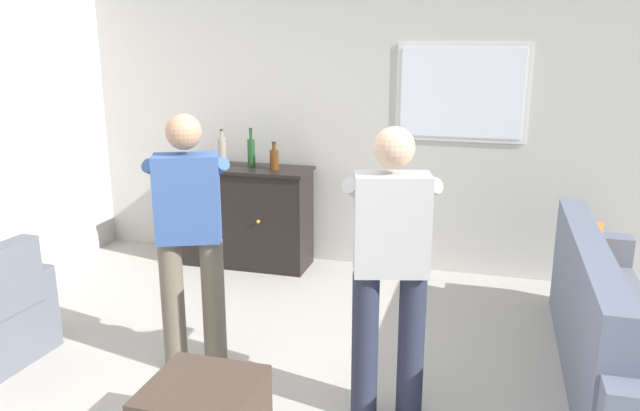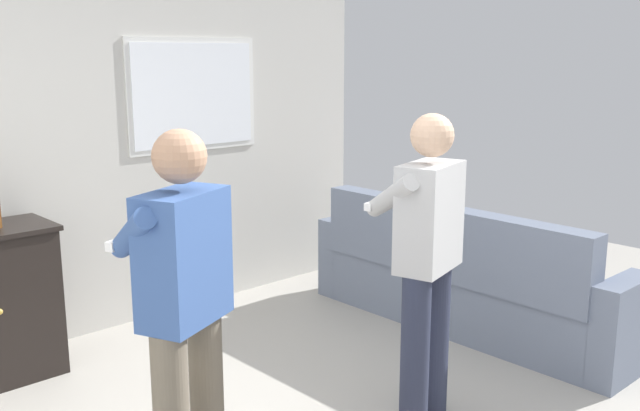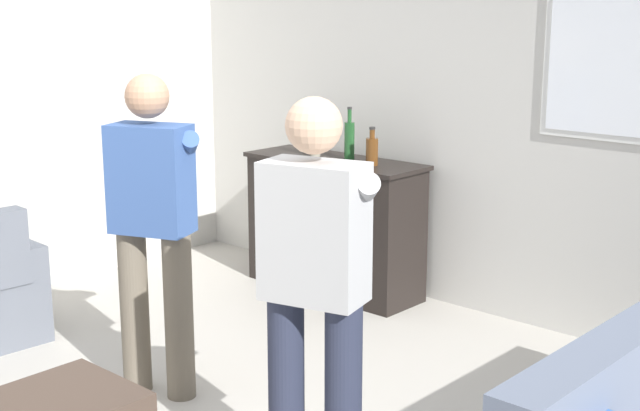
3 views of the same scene
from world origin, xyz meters
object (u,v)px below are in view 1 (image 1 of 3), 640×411
sideboard_cabinet (242,216)px  bottle_liquor_amber (251,152)px  person_standing_left (189,231)px  bottle_spirits_clear (222,152)px  person_standing_right (390,262)px  bottle_wine_green (274,159)px  couch (608,333)px

sideboard_cabinet → bottle_liquor_amber: 0.63m
sideboard_cabinet → person_standing_left: bearing=-76.6°
bottle_liquor_amber → person_standing_left: (0.35, -1.95, -0.16)m
bottle_spirits_clear → person_standing_right: (1.94, -2.11, -0.16)m
bottle_wine_green → bottle_spirits_clear: 0.52m
couch → bottle_spirits_clear: size_ratio=7.13×
bottle_spirits_clear → person_standing_right: bearing=-47.5°
bottle_spirits_clear → person_standing_right: size_ratio=0.21×
sideboard_cabinet → bottle_liquor_amber: bearing=19.1°
person_standing_right → bottle_liquor_amber: bearing=127.6°
couch → sideboard_cabinet: sideboard_cabinet is taller
person_standing_right → bottle_wine_green: bearing=123.9°
bottle_wine_green → sideboard_cabinet: bearing=176.8°
bottle_liquor_amber → person_standing_right: size_ratio=0.22×
couch → person_standing_left: (-2.58, -0.46, 0.59)m
bottle_spirits_clear → person_standing_left: 2.00m
bottle_spirits_clear → person_standing_right: person_standing_right is taller
bottle_wine_green → bottle_liquor_amber: size_ratio=0.70×
bottle_wine_green → person_standing_left: size_ratio=0.15×
bottle_wine_green → person_standing_right: person_standing_right is taller
couch → bottle_liquor_amber: bottle_liquor_amber is taller
bottle_liquor_amber → person_standing_left: size_ratio=0.22×
bottle_spirits_clear → person_standing_left: person_standing_left is taller
couch → person_standing_left: size_ratio=1.49×
bottle_wine_green → person_standing_left: (0.10, -1.89, -0.12)m
couch → person_standing_right: person_standing_right is taller
person_standing_left → person_standing_right: bearing=-9.5°
bottle_liquor_amber → person_standing_left: person_standing_left is taller
bottle_wine_green → bottle_liquor_amber: (-0.25, 0.06, 0.04)m
sideboard_cabinet → bottle_wine_green: bearing=-3.2°
bottle_spirits_clear → sideboard_cabinet: bearing=5.8°
couch → person_standing_right: 1.55m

